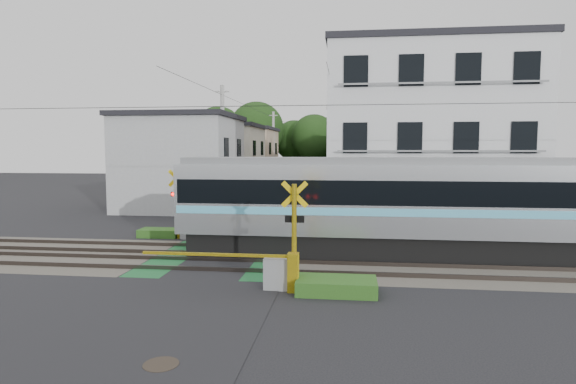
# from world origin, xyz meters

# --- Properties ---
(ground) EXTENTS (120.00, 120.00, 0.00)m
(ground) POSITION_xyz_m (0.00, 0.00, 0.00)
(ground) COLOR black
(track_bed) EXTENTS (120.00, 120.00, 0.14)m
(track_bed) POSITION_xyz_m (0.00, 0.00, 0.04)
(track_bed) COLOR #47423A
(track_bed) RESTS_ON ground
(commuter_train) EXTENTS (17.65, 2.79, 3.67)m
(commuter_train) POSITION_xyz_m (7.04, 1.20, 1.94)
(commuter_train) COLOR black
(commuter_train) RESTS_ON ground
(crossing_signal_near) EXTENTS (4.74, 0.65, 3.09)m
(crossing_signal_near) POSITION_xyz_m (2.59, -3.65, 0.71)
(crossing_signal_near) COLOR yellow
(crossing_signal_near) RESTS_ON ground
(crossing_signal_far) EXTENTS (4.74, 0.65, 3.09)m
(crossing_signal_far) POSITION_xyz_m (-2.59, 3.65, 0.71)
(crossing_signal_far) COLOR yellow
(crossing_signal_far) RESTS_ON ground
(apartment_block) EXTENTS (10.20, 8.36, 9.30)m
(apartment_block) POSITION_xyz_m (8.50, 9.49, 4.66)
(apartment_block) COLOR silver
(apartment_block) RESTS_ON ground
(houses_row) EXTENTS (22.07, 31.35, 6.80)m
(houses_row) POSITION_xyz_m (0.25, 25.92, 3.24)
(houses_row) COLOR #ACAFB1
(houses_row) RESTS_ON ground
(tree_hill) EXTENTS (40.00, 13.65, 11.95)m
(tree_hill) POSITION_xyz_m (1.35, 48.07, 5.47)
(tree_hill) COLOR #1B3712
(tree_hill) RESTS_ON ground
(catenary) EXTENTS (60.00, 5.04, 7.00)m
(catenary) POSITION_xyz_m (6.00, 0.03, 3.70)
(catenary) COLOR #2D2D33
(catenary) RESTS_ON ground
(utility_poles) EXTENTS (7.90, 42.00, 8.00)m
(utility_poles) POSITION_xyz_m (-1.05, 23.01, 4.08)
(utility_poles) COLOR #A5A5A0
(utility_poles) RESTS_ON ground
(pedestrian) EXTENTS (0.63, 0.50, 1.52)m
(pedestrian) POSITION_xyz_m (-0.56, 30.40, 0.76)
(pedestrian) COLOR #24222B
(pedestrian) RESTS_ON ground
(manhole_cover) EXTENTS (0.66, 0.66, 0.02)m
(manhole_cover) POSITION_xyz_m (1.10, -8.69, 0.01)
(manhole_cover) COLOR #2D261E
(manhole_cover) RESTS_ON ground
(weed_patches) EXTENTS (10.25, 8.80, 0.40)m
(weed_patches) POSITION_xyz_m (1.76, -0.09, 0.18)
(weed_patches) COLOR #2D5E1E
(weed_patches) RESTS_ON ground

